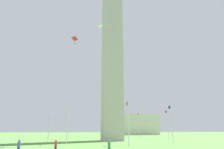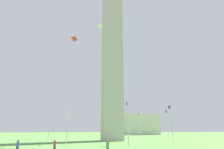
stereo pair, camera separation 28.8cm
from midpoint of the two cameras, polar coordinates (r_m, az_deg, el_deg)
The scene contains 16 objects.
ground_plane at distance 51.63m, azimuth 0.17°, elevation -18.43°, with size 260.00×260.00×0.00m, color #609347.
obelisk_monument at distance 55.38m, azimuth 0.15°, elevation 6.13°, with size 5.07×5.07×46.10m.
flagpole_n at distance 66.60m, azimuth -2.42°, elevation -14.02°, with size 1.12×0.14×7.82m.
flagpole_ne at distance 61.43m, azimuth -12.03°, elevation -13.60°, with size 1.12×0.14×7.82m.
flagpole_e at distance 50.96m, azimuth -17.32°, elevation -12.97°, with size 1.12×0.14×7.82m.
flagpole_se at distance 39.96m, azimuth -12.44°, elevation -12.84°, with size 1.12×0.14×7.82m.
flagpole_s at distance 36.85m, azimuth 4.79°, elevation -12.96°, with size 1.12×0.14×7.82m.
flagpole_sw at distance 44.95m, azimuth 16.85°, elevation -12.79°, with size 1.12×0.14×7.82m.
flagpole_w at distance 56.54m, azimuth 15.87°, elevation -13.24°, with size 1.12×0.14×7.82m.
flagpole_nw at distance 64.79m, azimuth 7.91°, elevation -13.85°, with size 1.12×0.14×7.82m.
person_red_shirt at distance 26.93m, azimuth -15.78°, elevation -19.05°, with size 0.32×0.32×1.64m.
person_blue_shirt at distance 26.45m, azimuth -25.11°, elevation -18.27°, with size 0.32×0.32×1.67m.
person_green_shirt at distance 23.15m, azimuth -0.86°, elevation -20.24°, with size 0.32×0.32×1.67m.
kite_red_diamond at distance 42.74m, azimuth -10.52°, elevation 9.97°, with size 1.46×1.48×1.78m.
kite_white_diamond at distance 48.40m, azimuth -3.25°, elevation 13.54°, with size 1.35×1.30×1.77m.
distant_building at distance 113.43m, azimuth 6.52°, elevation -14.11°, with size 27.69×17.97×9.97m.
Camera 2 is at (-50.63, 9.72, 2.83)m, focal length 31.95 mm.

